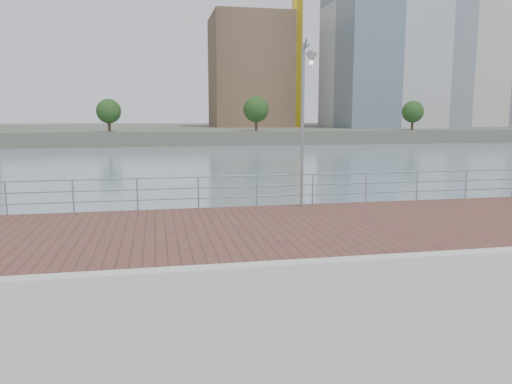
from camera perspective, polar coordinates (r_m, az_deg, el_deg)
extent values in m
plane|color=slate|center=(11.54, 2.05, -17.97)|extent=(400.00, 400.00, 0.00)
cube|color=brown|center=(14.19, -1.27, -4.19)|extent=(40.00, 6.80, 0.02)
cube|color=#B7B5AD|center=(10.78, 2.11, -8.28)|extent=(40.00, 0.40, 0.06)
cube|color=#4C5142|center=(132.60, -10.33, 6.90)|extent=(320.00, 95.00, 2.50)
cylinder|color=#8C9EA8|center=(17.88, -26.67, -0.67)|extent=(0.06, 0.06, 1.10)
cylinder|color=#8C9EA8|center=(17.44, -20.16, -0.49)|extent=(0.06, 0.06, 1.10)
cylinder|color=#8C9EA8|center=(17.24, -13.41, -0.29)|extent=(0.06, 0.06, 1.10)
cylinder|color=#8C9EA8|center=(17.28, -6.60, -0.09)|extent=(0.06, 0.06, 1.10)
cylinder|color=#8C9EA8|center=(17.56, 0.09, 0.11)|extent=(0.06, 0.06, 1.10)
cylinder|color=#8C9EA8|center=(18.08, 6.48, 0.30)|extent=(0.06, 0.06, 1.10)
cylinder|color=#8C9EA8|center=(18.80, 12.45, 0.48)|extent=(0.06, 0.06, 1.10)
cylinder|color=#8C9EA8|center=(19.71, 17.92, 0.63)|extent=(0.06, 0.06, 1.10)
cylinder|color=#8C9EA8|center=(20.79, 22.87, 0.77)|extent=(0.06, 0.06, 1.10)
cylinder|color=#8C9EA8|center=(17.32, -3.25, 1.81)|extent=(39.00, 0.05, 0.05)
cylinder|color=#8C9EA8|center=(17.37, -3.23, 0.59)|extent=(39.00, 0.05, 0.05)
cylinder|color=#8C9EA8|center=(17.42, -3.22, -0.60)|extent=(39.00, 0.05, 0.05)
cylinder|color=gray|center=(17.25, 5.32, 7.07)|extent=(0.11, 0.11, 5.39)
cylinder|color=gray|center=(16.95, 5.91, 16.16)|extent=(0.06, 0.90, 0.06)
cone|color=#B2B2AD|center=(16.51, 6.37, 15.73)|extent=(0.40, 0.40, 0.31)
cube|color=gold|center=(120.62, 4.75, 19.37)|extent=(2.00, 2.00, 50.00)
cube|color=brown|center=(122.53, -0.75, 13.55)|extent=(18.00, 18.00, 25.92)
cube|color=#9E9EA3|center=(121.80, 14.32, 20.33)|extent=(22.00, 22.00, 55.40)
cylinder|color=#473323|center=(87.36, -16.44, 7.66)|extent=(0.50, 0.50, 3.17)
sphere|color=#193814|center=(87.36, -16.49, 8.85)|extent=(4.08, 4.08, 4.08)
cylinder|color=#473323|center=(88.75, 0.01, 8.15)|extent=(0.50, 0.50, 3.55)
sphere|color=#193814|center=(88.75, 0.01, 9.46)|extent=(4.57, 4.57, 4.57)
cylinder|color=#473323|center=(99.10, 17.44, 7.70)|extent=(0.50, 0.50, 3.16)
sphere|color=#193814|center=(99.10, 17.49, 8.74)|extent=(4.06, 4.06, 4.06)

